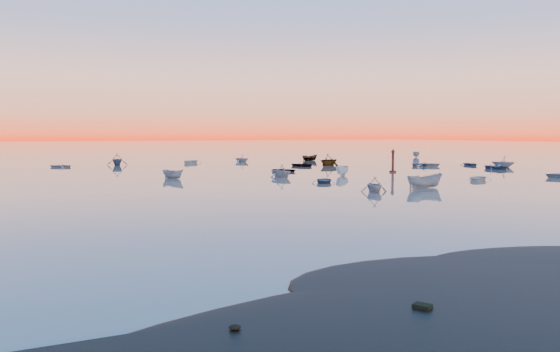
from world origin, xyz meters
TOP-DOWN VIEW (x-y plane):
  - ground at (0.00, 100.00)m, footprint 600.00×600.00m
  - moored_fleet at (0.00, 53.00)m, footprint 124.00×58.00m
  - boat_near_center at (13.63, 24.69)m, footprint 2.06×4.20m
  - boat_near_right at (6.83, 43.34)m, footprint 3.84×2.76m
  - channel_marker at (24.45, 43.99)m, footprint 0.96×0.96m

SIDE VIEW (x-z plane):
  - ground at x=0.00m, z-range 0.00..0.00m
  - moored_fleet at x=0.00m, z-range -0.60..0.60m
  - boat_near_center at x=13.63m, z-range -0.70..0.70m
  - boat_near_right at x=6.83m, z-range -0.61..0.61m
  - channel_marker at x=24.45m, z-range -0.36..3.06m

